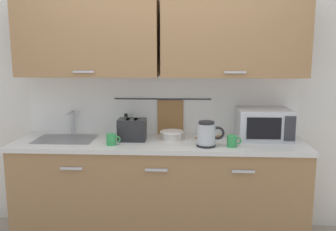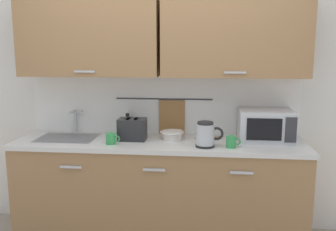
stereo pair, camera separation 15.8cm
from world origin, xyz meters
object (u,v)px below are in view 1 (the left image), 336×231
Objects in this scene: dish_soap_bottle at (126,125)px; microwave at (264,124)px; mug_near_sink at (111,139)px; wooden_spoon at (212,137)px; electric_kettle at (207,134)px; mug_by_kettle at (232,141)px; mixing_bowl at (172,135)px; toaster at (132,130)px.

microwave is at bearing -6.00° from dish_soap_bottle.
mug_near_sink is 0.45× the size of wooden_spoon.
electric_kettle is 0.21m from mug_by_kettle.
microwave is at bearing -6.98° from wooden_spoon.
electric_kettle reaches higher than mug_near_sink.
wooden_spoon is at bearing -5.45° from dish_soap_bottle.
microwave is 0.82m from mixing_bowl.
microwave reaches higher than toaster.
toaster is at bearing -167.79° from wooden_spoon.
mug_by_kettle is (0.85, -0.17, -0.05)m from toaster.
mug_by_kettle is 0.35m from wooden_spoon.
mug_near_sink is at bearing -156.35° from mixing_bowl.
microwave is 1.73× the size of wooden_spoon.
electric_kettle is 0.85× the size of wooden_spoon.
toaster reaches higher than mug_near_sink.
electric_kettle reaches higher than mug_by_kettle.
microwave is at bearing 4.86° from toaster.
dish_soap_bottle is 0.41m from mug_near_sink.
mug_near_sink is 0.47× the size of toaster.
microwave is 0.42m from mug_by_kettle.
wooden_spoon is at bearing 20.70° from mug_near_sink.
toaster is at bearing -175.14° from microwave.
electric_kettle is at bearing -152.64° from microwave.
dish_soap_bottle is 0.25m from toaster.
electric_kettle is at bearing -28.45° from dish_soap_bottle.
mixing_bowl is at bearing -22.62° from dish_soap_bottle.
mug_near_sink is 1.00m from mug_by_kettle.
electric_kettle reaches higher than dish_soap_bottle.
mixing_bowl is (-0.29, 0.21, -0.06)m from electric_kettle.
microwave is 2.15× the size of mixing_bowl.
dish_soap_bottle is (-0.73, 0.40, -0.01)m from electric_kettle.
mixing_bowl is (-0.81, -0.05, -0.09)m from microwave.
toaster is 0.96× the size of wooden_spoon.
dish_soap_bottle is 0.92× the size of mixing_bowl.
mixing_bowl is at bearing 7.65° from toaster.
toaster is (-0.35, -0.05, 0.05)m from mixing_bowl.
microwave is at bearing 3.65° from mixing_bowl.
microwave reaches higher than mixing_bowl.
electric_kettle is 1.89× the size of mug_by_kettle.
dish_soap_bottle is at bearing 151.55° from electric_kettle.
mug_near_sink is 0.23m from toaster.
toaster is at bearing 168.69° from mug_by_kettle.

